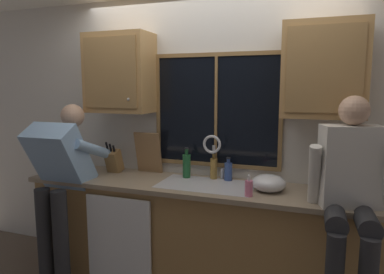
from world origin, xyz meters
name	(u,v)px	position (x,y,z in m)	size (l,w,h in m)	color
back_wall	(214,137)	(0.00, 0.06, 1.27)	(5.45, 0.12, 2.55)	silver
window_glass	(216,111)	(0.04, -0.01, 1.52)	(1.10, 0.02, 0.95)	black
window_frame_top	(217,54)	(0.04, -0.02, 2.02)	(1.17, 0.02, 0.04)	olive
window_frame_bottom	(216,165)	(0.04, -0.02, 1.03)	(1.17, 0.02, 0.04)	olive
window_frame_left	(158,109)	(-0.52, -0.02, 1.52)	(0.04, 0.02, 0.95)	olive
window_frame_right	(281,112)	(0.61, -0.02, 1.52)	(0.04, 0.02, 0.95)	olive
window_mullion_center	(216,111)	(0.04, -0.02, 1.52)	(0.02, 0.02, 0.95)	olive
lower_cabinet_run	(202,237)	(0.00, -0.29, 0.44)	(3.05, 0.58, 0.88)	#A07744
countertop	(201,187)	(0.00, -0.31, 0.90)	(3.11, 0.62, 0.04)	gray
dishwasher_front	(119,240)	(-0.63, -0.61, 0.46)	(0.60, 0.02, 0.74)	white
upper_cabinet_left	(120,73)	(-0.84, -0.17, 1.86)	(0.61, 0.36, 0.72)	#B2844C
upper_cabinet_right	(324,70)	(0.93, -0.17, 1.86)	(0.61, 0.36, 0.72)	#B2844C
sink	(206,196)	(0.04, -0.30, 0.82)	(0.80, 0.46, 0.21)	#B7B7BC
faucet	(213,151)	(0.05, -0.12, 1.17)	(0.18, 0.09, 0.40)	silver
person_standing	(60,176)	(-1.19, -0.63, 0.97)	(0.53, 0.68, 1.58)	#262628
person_sitting_on_counter	(351,184)	(1.13, -0.57, 1.10)	(0.54, 0.65, 1.26)	#262628
knife_block	(114,161)	(-0.92, -0.18, 1.03)	(0.12, 0.18, 0.32)	olive
cutting_board	(148,153)	(-0.60, -0.09, 1.12)	(0.25, 0.02, 0.40)	#997047
mixing_bowl	(269,183)	(0.56, -0.30, 0.98)	(0.27, 0.27, 0.14)	silver
soap_dispenser	(249,188)	(0.44, -0.49, 0.98)	(0.06, 0.07, 0.17)	pink
bottle_green_glass	(187,165)	(-0.19, -0.14, 1.03)	(0.07, 0.07, 0.28)	#1E592D
bottle_tall_clear	(214,168)	(0.05, -0.10, 1.02)	(0.06, 0.06, 0.24)	olive
bottle_amber_small	(228,171)	(0.18, -0.10, 1.00)	(0.07, 0.07, 0.21)	#334C8C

